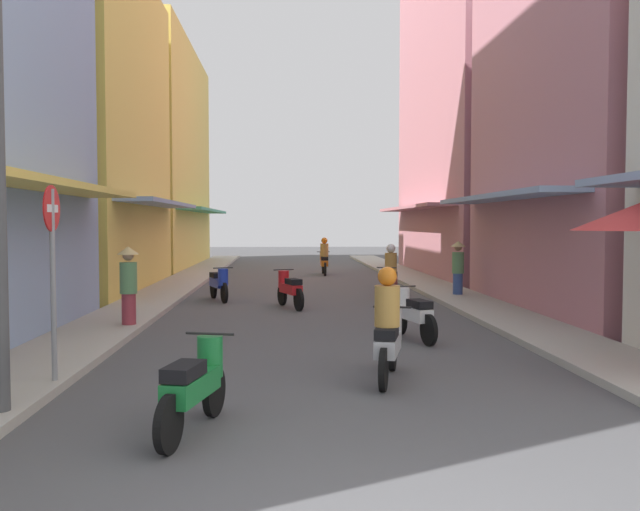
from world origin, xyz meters
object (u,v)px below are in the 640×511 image
at_px(pedestrian_crossing, 128,283).
at_px(motorbike_silver, 388,330).
at_px(pedestrian_foreground, 458,266).
at_px(motorbike_maroon, 390,275).
at_px(motorbike_orange, 324,258).
at_px(motorbike_red, 289,288).
at_px(street_sign_no_entry, 53,258).
at_px(motorbike_green, 195,384).
at_px(motorbike_blue, 219,283).
at_px(motorbike_white, 412,313).

bearing_deg(pedestrian_crossing, motorbike_silver, -45.23).
bearing_deg(motorbike_silver, pedestrian_foreground, 70.24).
bearing_deg(motorbike_maroon, pedestrian_crossing, -140.45).
distance_m(motorbike_orange, motorbike_maroon, 9.45).
bearing_deg(motorbike_silver, motorbike_orange, 89.24).
height_order(motorbike_red, street_sign_no_entry, street_sign_no_entry).
bearing_deg(pedestrian_crossing, pedestrian_foreground, 33.37).
height_order(motorbike_orange, motorbike_silver, same).
distance_m(motorbike_red, street_sign_no_entry, 8.92).
bearing_deg(motorbike_maroon, motorbike_green, -108.29).
bearing_deg(motorbike_blue, motorbike_red, -40.51).
xyz_separation_m(motorbike_green, motorbike_blue, (-0.89, 11.83, 0.00)).
height_order(motorbike_blue, motorbike_maroon, motorbike_maroon).
xyz_separation_m(motorbike_white, street_sign_no_entry, (-5.36, -3.46, 1.21)).
bearing_deg(pedestrian_foreground, pedestrian_crossing, -146.63).
distance_m(motorbike_orange, motorbike_silver, 19.00).
bearing_deg(pedestrian_crossing, motorbike_orange, 71.52).
bearing_deg(motorbike_silver, motorbike_maroon, 80.87).
bearing_deg(pedestrian_foreground, street_sign_no_entry, -128.04).
height_order(motorbike_white, street_sign_no_entry, street_sign_no_entry).
height_order(motorbike_blue, pedestrian_crossing, pedestrian_crossing).
xyz_separation_m(motorbike_red, pedestrian_crossing, (-3.27, -3.43, 0.45)).
relative_size(motorbike_maroon, pedestrian_crossing, 1.03).
bearing_deg(motorbike_orange, motorbike_silver, -90.76).
xyz_separation_m(motorbike_maroon, motorbike_silver, (-1.55, -9.64, 0.00)).
distance_m(motorbike_green, motorbike_white, 6.29).
relative_size(motorbike_maroon, pedestrian_foreground, 1.05).
distance_m(motorbike_orange, street_sign_no_entry, 19.83).
height_order(motorbike_blue, street_sign_no_entry, street_sign_no_entry).
bearing_deg(motorbike_silver, motorbike_green, -137.58).
xyz_separation_m(motorbike_orange, motorbike_silver, (-0.25, -19.00, 0.00)).
relative_size(motorbike_orange, motorbike_silver, 1.02).
xyz_separation_m(motorbike_white, motorbike_maroon, (0.60, 6.43, 0.20)).
xyz_separation_m(motorbike_red, motorbike_silver, (1.29, -8.03, 0.20)).
bearing_deg(motorbike_maroon, motorbike_silver, -99.13).
relative_size(pedestrian_foreground, street_sign_no_entry, 0.62).
distance_m(motorbike_blue, pedestrian_crossing, 5.28).
xyz_separation_m(motorbike_blue, motorbike_red, (1.95, -1.66, 0.00)).
distance_m(motorbike_white, street_sign_no_entry, 6.49).
distance_m(motorbike_red, motorbike_orange, 11.08).
xyz_separation_m(motorbike_blue, motorbike_silver, (3.24, -9.69, 0.20)).
xyz_separation_m(motorbike_green, motorbike_white, (3.29, 5.35, 0.00)).
distance_m(motorbike_green, motorbike_red, 10.22).
distance_m(motorbike_red, pedestrian_crossing, 4.76).
bearing_deg(motorbike_green, motorbike_white, 58.39).
distance_m(motorbike_orange, pedestrian_crossing, 15.19).
height_order(motorbike_blue, motorbike_white, same).
distance_m(motorbike_white, motorbike_maroon, 6.46).
xyz_separation_m(motorbike_orange, street_sign_no_entry, (-4.66, -19.24, 1.01)).
bearing_deg(motorbike_red, pedestrian_crossing, -133.63).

